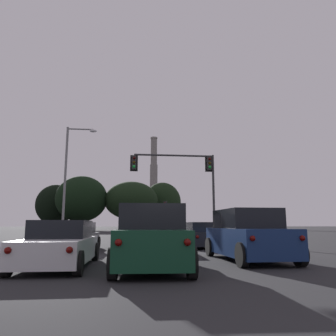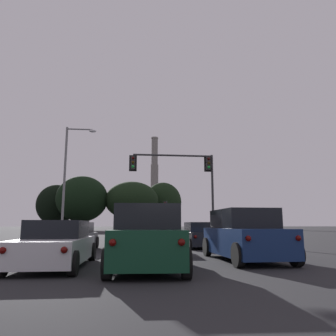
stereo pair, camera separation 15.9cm
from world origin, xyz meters
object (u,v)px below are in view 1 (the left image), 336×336
at_px(hatchback_right_lane_front, 201,236).
at_px(sedan_left_lane_second, 60,245).
at_px(suv_center_lane_second, 152,238).
at_px(street_lamp, 70,171).
at_px(suv_right_lane_second, 247,236).
at_px(traffic_light_overhead_right, 186,174).
at_px(smokestack, 154,191).
at_px(traffic_light_far_right, 166,212).
at_px(sedan_left_lane_front, 75,237).
at_px(suv_center_lane_front, 145,232).

bearing_deg(hatchback_right_lane_front, sedan_left_lane_second, -129.62).
xyz_separation_m(hatchback_right_lane_front, suv_center_lane_second, (-3.42, -8.74, 0.23)).
height_order(suv_center_lane_second, street_lamp, street_lamp).
distance_m(sedan_left_lane_second, suv_right_lane_second, 6.57).
xyz_separation_m(traffic_light_overhead_right, smokestack, (7.57, 145.76, 13.60)).
relative_size(suv_right_lane_second, smokestack, 0.10).
bearing_deg(traffic_light_overhead_right, traffic_light_far_right, 86.90).
bearing_deg(hatchback_right_lane_front, street_lamp, 131.62).
height_order(traffic_light_overhead_right, smokestack, smokestack).
bearing_deg(street_lamp, suv_right_lane_second, -60.18).
relative_size(traffic_light_overhead_right, street_lamp, 0.68).
bearing_deg(suv_center_lane_second, sedan_left_lane_front, 117.73).
bearing_deg(street_lamp, sedan_left_lane_front, -77.33).
height_order(street_lamp, smokestack, smokestack).
xyz_separation_m(sedan_left_lane_second, smokestack, (13.93, 159.41, 18.06)).
bearing_deg(suv_right_lane_second, smokestack, 86.27).
bearing_deg(suv_right_lane_second, suv_center_lane_front, 118.63).
bearing_deg(sedan_left_lane_second, suv_center_lane_second, -14.89).
bearing_deg(hatchback_right_lane_front, traffic_light_far_right, 85.51).
distance_m(sedan_left_lane_front, sedan_left_lane_second, 6.59).
relative_size(sedan_left_lane_front, sedan_left_lane_second, 1.01).
bearing_deg(sedan_left_lane_second, street_lamp, 100.53).
xyz_separation_m(traffic_light_far_right, smokestack, (5.94, 115.71, 15.28)).
xyz_separation_m(suv_right_lane_second, smokestack, (7.46, 158.28, 17.83)).
bearing_deg(smokestack, street_lamp, -96.89).
relative_size(suv_center_lane_front, hatchback_right_lane_front, 1.20).
relative_size(traffic_light_far_right, smokestack, 0.11).
distance_m(suv_center_lane_front, sedan_left_lane_front, 3.65).
relative_size(hatchback_right_lane_front, street_lamp, 0.42).
bearing_deg(suv_center_lane_second, traffic_light_overhead_right, 78.97).
distance_m(traffic_light_far_right, smokestack, 116.87).
relative_size(sedan_left_lane_second, traffic_light_far_right, 0.90).
bearing_deg(sedan_left_lane_second, suv_right_lane_second, 10.47).
height_order(suv_center_lane_front, traffic_light_far_right, traffic_light_far_right).
xyz_separation_m(suv_right_lane_second, traffic_light_overhead_right, (-0.11, 12.52, 4.23)).
relative_size(suv_center_lane_front, street_lamp, 0.51).
relative_size(suv_center_lane_front, smokestack, 0.10).
bearing_deg(traffic_light_overhead_right, suv_right_lane_second, -89.51).
height_order(hatchback_right_lane_front, traffic_light_overhead_right, traffic_light_overhead_right).
relative_size(suv_center_lane_front, suv_right_lane_second, 1.01).
xyz_separation_m(suv_center_lane_front, sedan_left_lane_second, (-2.97, -7.27, -0.23)).
height_order(traffic_light_overhead_right, traffic_light_far_right, traffic_light_overhead_right).
bearing_deg(traffic_light_far_right, suv_center_lane_second, -96.65).
bearing_deg(suv_center_lane_second, sedan_left_lane_second, 167.39).
height_order(suv_center_lane_front, street_lamp, street_lamp).
height_order(sedan_left_lane_second, traffic_light_overhead_right, traffic_light_overhead_right).
distance_m(sedan_left_lane_second, traffic_light_far_right, 44.52).
relative_size(suv_center_lane_second, smokestack, 0.10).
bearing_deg(suv_center_lane_front, suv_right_lane_second, -57.86).
bearing_deg(traffic_light_overhead_right, hatchback_right_lane_front, -91.44).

